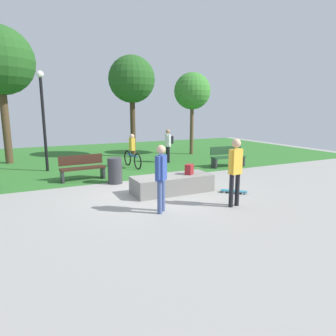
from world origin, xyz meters
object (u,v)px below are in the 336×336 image
object	(u,v)px
tree_broad_elm	(132,80)
tree_tall_oak	(192,92)
concrete_ledge	(172,184)
skateboard_by_ledge	(234,191)
backpack_on_ledge	(189,169)
park_bench_far_right	(82,167)
cyclist_on_bicycle	(132,153)
pedestrian_with_backpack	(168,143)
lamp_post	(43,111)
park_bench_by_oak	(227,156)
skater_performing_trick	(161,174)
skater_watching	(235,167)
trash_bin	(115,171)

from	to	relation	value
tree_broad_elm	tree_tall_oak	distance (m)	3.44
concrete_ledge	skateboard_by_ledge	world-z (taller)	concrete_ledge
backpack_on_ledge	park_bench_far_right	bearing A→B (deg)	95.02
backpack_on_ledge	tree_broad_elm	xyz separation A→B (m)	(0.76, 7.48, 3.39)
cyclist_on_bicycle	pedestrian_with_backpack	bearing A→B (deg)	9.95
lamp_post	backpack_on_ledge	bearing A→B (deg)	-54.12
park_bench_by_oak	lamp_post	bearing A→B (deg)	161.27
skater_performing_trick	park_bench_by_oak	bearing A→B (deg)	39.07
skater_performing_trick	cyclist_on_bicycle	world-z (taller)	skater_performing_trick
skateboard_by_ledge	park_bench_far_right	xyz separation A→B (m)	(-3.89, 3.88, 0.42)
skateboard_by_ledge	tree_broad_elm	size ratio (longest dim) A/B	0.13
skater_performing_trick	skateboard_by_ledge	size ratio (longest dim) A/B	2.40
tree_broad_elm	skateboard_by_ledge	bearing A→B (deg)	-87.65
tree_broad_elm	lamp_post	size ratio (longest dim) A/B	1.31
skater_watching	trash_bin	size ratio (longest dim) A/B	2.02
skater_performing_trick	skateboard_by_ledge	bearing A→B (deg)	12.39
skater_performing_trick	tree_tall_oak	size ratio (longest dim) A/B	0.37
tree_broad_elm	lamp_post	distance (m)	5.33
park_bench_by_oak	pedestrian_with_backpack	size ratio (longest dim) A/B	1.00
skater_watching	lamp_post	xyz separation A→B (m)	(-4.13, 7.20, 1.41)
backpack_on_ledge	skateboard_by_ledge	bearing A→B (deg)	-76.35
cyclist_on_bicycle	concrete_ledge	bearing A→B (deg)	-93.38
trash_bin	cyclist_on_bicycle	bearing A→B (deg)	59.37
backpack_on_ledge	skater_performing_trick	distance (m)	2.24
tree_tall_oak	park_bench_by_oak	bearing A→B (deg)	-96.96
tree_broad_elm	pedestrian_with_backpack	world-z (taller)	tree_broad_elm
pedestrian_with_backpack	cyclist_on_bicycle	distance (m)	2.03
cyclist_on_bicycle	trash_bin	bearing A→B (deg)	-120.63
park_bench_by_oak	skater_performing_trick	bearing A→B (deg)	-140.93
concrete_ledge	park_bench_by_oak	distance (m)	4.98
tree_broad_elm	skater_performing_trick	bearing A→B (deg)	-105.08
tree_broad_elm	cyclist_on_bicycle	world-z (taller)	tree_broad_elm
tree_tall_oak	cyclist_on_bicycle	distance (m)	5.74
backpack_on_ledge	park_bench_by_oak	xyz separation A→B (m)	(3.60, 2.78, -0.21)
skater_watching	park_bench_by_oak	size ratio (longest dim) A/B	1.12
concrete_ledge	lamp_post	bearing A→B (deg)	121.94
backpack_on_ledge	skater_watching	world-z (taller)	skater_watching
backpack_on_ledge	park_bench_far_right	xyz separation A→B (m)	(-2.79, 3.01, -0.21)
pedestrian_with_backpack	tree_tall_oak	bearing A→B (deg)	38.43
skateboard_by_ledge	park_bench_far_right	distance (m)	5.51
skater_watching	trash_bin	world-z (taller)	skater_watching
park_bench_far_right	pedestrian_with_backpack	size ratio (longest dim) A/B	1.00
concrete_ledge	pedestrian_with_backpack	xyz separation A→B (m)	(2.24, 4.87, 0.70)
skater_watching	tree_tall_oak	distance (m)	9.86
skateboard_by_ledge	concrete_ledge	bearing A→B (deg)	150.63
park_bench_far_right	cyclist_on_bicycle	distance (m)	2.95
concrete_ledge	park_bench_by_oak	size ratio (longest dim) A/B	1.54
backpack_on_ledge	lamp_post	xyz separation A→B (m)	(-3.84, 5.30, 1.79)
backpack_on_ledge	cyclist_on_bicycle	distance (m)	4.60
park_bench_by_oak	skateboard_by_ledge	bearing A→B (deg)	-124.32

